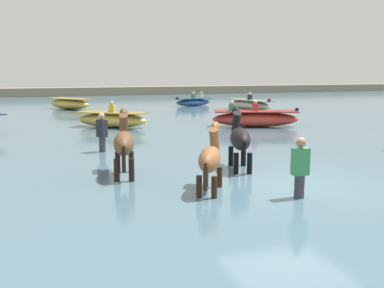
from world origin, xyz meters
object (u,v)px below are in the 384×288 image
at_px(boat_near_starboard, 70,104).
at_px(person_wading_mid, 102,137).
at_px(boat_mid_channel, 255,119).
at_px(boat_distant_west, 112,120).
at_px(horse_lead_black, 240,140).
at_px(boat_mid_outer, 193,102).
at_px(horse_flank_chestnut, 210,161).
at_px(person_spectator_far, 300,175).
at_px(boat_far_inshore, 249,105).
at_px(horse_trailing_bay, 124,145).

bearing_deg(boat_near_starboard, person_wading_mid, -90.40).
relative_size(boat_mid_channel, boat_near_starboard, 1.22).
relative_size(boat_distant_west, boat_mid_channel, 0.83).
bearing_deg(boat_near_starboard, boat_distant_west, -83.82).
xyz_separation_m(horse_lead_black, boat_mid_outer, (5.63, 20.18, -0.47)).
relative_size(boat_mid_channel, person_wading_mid, 2.47).
bearing_deg(boat_near_starboard, horse_flank_chestnut, -86.36).
bearing_deg(boat_near_starboard, horse_lead_black, -81.89).
relative_size(horse_lead_black, person_spectator_far, 1.21).
relative_size(horse_lead_black, boat_distant_west, 0.59).
bearing_deg(boat_mid_channel, boat_near_starboard, 120.61).
bearing_deg(boat_mid_outer, horse_lead_black, -105.58).
relative_size(boat_mid_channel, boat_far_inshore, 1.05).
bearing_deg(person_wading_mid, person_spectator_far, -64.97).
xyz_separation_m(boat_distant_west, person_spectator_far, (1.77, -12.53, 0.11)).
distance_m(horse_flank_chestnut, boat_near_starboard, 21.96).
xyz_separation_m(horse_trailing_bay, person_wading_mid, (-0.06, 3.45, -0.31)).
relative_size(horse_flank_chestnut, boat_mid_outer, 0.64).
distance_m(horse_lead_black, boat_mid_outer, 20.96).
xyz_separation_m(boat_mid_channel, boat_near_starboard, (-7.25, 12.25, -0.01)).
relative_size(boat_distant_west, boat_near_starboard, 1.01).
xyz_separation_m(horse_flank_chestnut, person_wading_mid, (-1.51, 5.42, -0.20)).
bearing_deg(person_spectator_far, horse_lead_black, 90.48).
distance_m(horse_flank_chestnut, person_spectator_far, 1.83).
height_order(boat_near_starboard, person_wading_mid, person_wading_mid).
height_order(horse_flank_chestnut, boat_distant_west, horse_flank_chestnut).
bearing_deg(horse_trailing_bay, boat_near_starboard, 89.85).
relative_size(horse_trailing_bay, boat_mid_channel, 0.49).
xyz_separation_m(boat_mid_channel, person_wading_mid, (-7.36, -4.25, 0.09)).
bearing_deg(boat_mid_outer, person_wading_mid, -117.51).
bearing_deg(boat_mid_outer, boat_far_inshore, -62.89).
height_order(horse_flank_chestnut, person_spectator_far, horse_flank_chestnut).
bearing_deg(boat_mid_outer, boat_near_starboard, -179.72).
bearing_deg(horse_lead_black, horse_trailing_bay, 176.25).
distance_m(horse_flank_chestnut, boat_mid_outer, 23.08).
relative_size(boat_far_inshore, boat_mid_outer, 1.37).
height_order(horse_trailing_bay, boat_distant_west, horse_trailing_bay).
distance_m(boat_mid_outer, person_wading_mid, 18.65).
height_order(boat_mid_channel, boat_far_inshore, boat_mid_channel).
xyz_separation_m(boat_far_inshore, person_wading_mid, (-10.86, -12.16, 0.12)).
xyz_separation_m(boat_near_starboard, boat_far_inshore, (10.74, -4.34, -0.02)).
bearing_deg(boat_mid_channel, person_spectator_far, -112.15).
xyz_separation_m(horse_flank_chestnut, boat_near_starboard, (-1.40, 21.92, -0.30)).
relative_size(boat_near_starboard, boat_far_inshore, 0.86).
relative_size(boat_mid_outer, person_wading_mid, 1.72).
bearing_deg(boat_far_inshore, horse_trailing_bay, -124.67).
height_order(boat_distant_west, boat_far_inshore, boat_distant_west).
height_order(horse_lead_black, boat_near_starboard, horse_lead_black).
bearing_deg(person_spectator_far, boat_mid_channel, 67.85).
bearing_deg(person_wading_mid, boat_mid_outer, 62.49).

